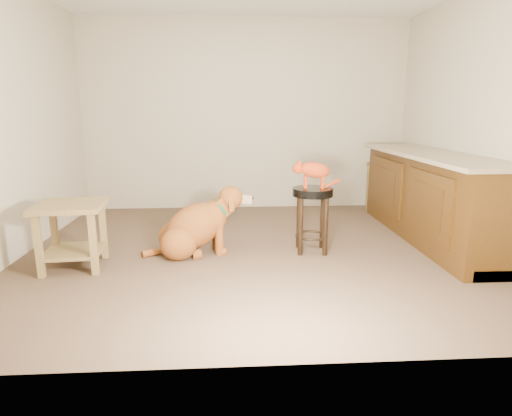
{
  "coord_description": "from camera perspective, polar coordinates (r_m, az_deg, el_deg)",
  "views": [
    {
      "loc": [
        -0.24,
        -4.1,
        1.37
      ],
      "look_at": [
        0.01,
        -0.06,
        0.45
      ],
      "focal_mm": 30.0,
      "sensor_mm": 36.0,
      "label": 1
    }
  ],
  "objects": [
    {
      "name": "floor",
      "position": [
        4.33,
        -0.23,
        -5.66
      ],
      "size": [
        4.5,
        4.0,
        0.01
      ],
      "primitive_type": "cube",
      "color": "#4E3B2B",
      "rests_on": "ground"
    },
    {
      "name": "room_shell",
      "position": [
        4.11,
        -0.25,
        17.07
      ],
      "size": [
        4.54,
        4.04,
        2.62
      ],
      "color": "#B5AA92",
      "rests_on": "ground"
    },
    {
      "name": "cabinet_run",
      "position": [
        5.0,
        22.43,
        1.09
      ],
      "size": [
        0.7,
        2.56,
        0.94
      ],
      "color": "#41270B",
      "rests_on": "ground"
    },
    {
      "name": "padded_stool",
      "position": [
        4.22,
        7.51,
        0.17
      ],
      "size": [
        0.39,
        0.39,
        0.64
      ],
      "rotation": [
        0.0,
        0.0,
        -0.09
      ],
      "color": "black",
      "rests_on": "ground"
    },
    {
      "name": "wood_stool",
      "position": [
        6.25,
        16.04,
        2.8
      ],
      "size": [
        0.43,
        0.43,
        0.65
      ],
      "rotation": [
        0.0,
        0.0,
        -0.27
      ],
      "color": "brown",
      "rests_on": "ground"
    },
    {
      "name": "side_table",
      "position": [
        4.1,
        -23.35,
        -2.17
      ],
      "size": [
        0.61,
        0.61,
        0.59
      ],
      "rotation": [
        0.0,
        0.0,
        0.09
      ],
      "color": "olive",
      "rests_on": "ground"
    },
    {
      "name": "golden_retriever",
      "position": [
        4.2,
        -8.08,
        -2.62
      ],
      "size": [
        1.1,
        0.6,
        0.7
      ],
      "rotation": [
        0.0,
        0.0,
        0.2
      ],
      "color": "brown",
      "rests_on": "ground"
    },
    {
      "name": "tabby_kitten",
      "position": [
        4.16,
        7.5,
        4.93
      ],
      "size": [
        0.5,
        0.17,
        0.31
      ],
      "rotation": [
        0.0,
        0.0,
        -0.09
      ],
      "color": "#992E0F",
      "rests_on": "padded_stool"
    }
  ]
}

